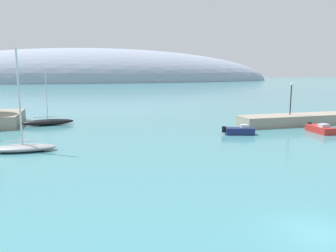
{
  "coord_description": "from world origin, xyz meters",
  "views": [
    {
      "loc": [
        -11.59,
        -13.77,
        8.22
      ],
      "look_at": [
        -1.66,
        22.45,
        2.01
      ],
      "focal_mm": 36.86,
      "sensor_mm": 36.0,
      "label": 1
    }
  ],
  "objects_px": {
    "motorboat_navy_foreground": "(240,131)",
    "harbor_lamp_post": "(291,95)",
    "motorboat_red_alongside_breakwater": "(320,129)",
    "sailboat_grey_outer_mooring": "(23,146)",
    "sailboat_black_mid_mooring": "(48,122)"
  },
  "relations": [
    {
      "from": "sailboat_black_mid_mooring",
      "to": "harbor_lamp_post",
      "type": "relative_size",
      "value": 1.73
    },
    {
      "from": "motorboat_navy_foreground",
      "to": "motorboat_red_alongside_breakwater",
      "type": "distance_m",
      "value": 10.93
    },
    {
      "from": "sailboat_black_mid_mooring",
      "to": "motorboat_navy_foreground",
      "type": "bearing_deg",
      "value": -39.05
    },
    {
      "from": "motorboat_red_alongside_breakwater",
      "to": "harbor_lamp_post",
      "type": "bearing_deg",
      "value": -176.36
    },
    {
      "from": "sailboat_black_mid_mooring",
      "to": "motorboat_red_alongside_breakwater",
      "type": "bearing_deg",
      "value": -32.88
    },
    {
      "from": "sailboat_grey_outer_mooring",
      "to": "harbor_lamp_post",
      "type": "xyz_separation_m",
      "value": [
        36.01,
        7.46,
        3.9
      ]
    },
    {
      "from": "motorboat_navy_foreground",
      "to": "harbor_lamp_post",
      "type": "bearing_deg",
      "value": 40.94
    },
    {
      "from": "motorboat_navy_foreground",
      "to": "motorboat_red_alongside_breakwater",
      "type": "relative_size",
      "value": 0.9
    },
    {
      "from": "sailboat_black_mid_mooring",
      "to": "harbor_lamp_post",
      "type": "distance_m",
      "value": 36.07
    },
    {
      "from": "sailboat_black_mid_mooring",
      "to": "motorboat_red_alongside_breakwater",
      "type": "height_order",
      "value": "sailboat_black_mid_mooring"
    },
    {
      "from": "sailboat_grey_outer_mooring",
      "to": "motorboat_navy_foreground",
      "type": "relative_size",
      "value": 2.49
    },
    {
      "from": "sailboat_grey_outer_mooring",
      "to": "motorboat_red_alongside_breakwater",
      "type": "bearing_deg",
      "value": 4.57
    },
    {
      "from": "sailboat_grey_outer_mooring",
      "to": "sailboat_black_mid_mooring",
      "type": "bearing_deg",
      "value": 88.43
    },
    {
      "from": "sailboat_black_mid_mooring",
      "to": "motorboat_navy_foreground",
      "type": "distance_m",
      "value": 27.83
    },
    {
      "from": "sailboat_black_mid_mooring",
      "to": "sailboat_grey_outer_mooring",
      "type": "relative_size",
      "value": 0.79
    }
  ]
}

